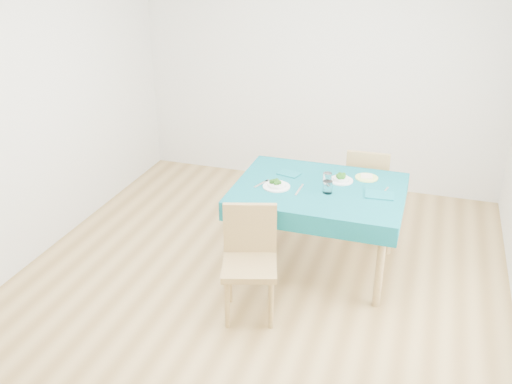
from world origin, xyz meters
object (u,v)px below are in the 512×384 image
(chair_near, at_px, (249,258))
(bowl_near, at_px, (276,183))
(bowl_far, at_px, (341,178))
(side_plate, at_px, (367,178))
(chair_far, at_px, (367,182))
(table, at_px, (317,228))

(chair_near, height_order, bowl_near, chair_near)
(chair_near, xyz_separation_m, bowl_far, (0.48, 0.99, 0.29))
(bowl_far, bearing_deg, side_plate, 32.88)
(chair_far, height_order, bowl_near, chair_far)
(bowl_near, bearing_deg, chair_near, -89.85)
(chair_near, xyz_separation_m, side_plate, (0.67, 1.11, 0.26))
(side_plate, bearing_deg, bowl_far, -147.12)
(table, height_order, chair_far, chair_far)
(chair_far, height_order, bowl_far, chair_far)
(table, distance_m, bowl_far, 0.47)
(chair_far, height_order, side_plate, chair_far)
(table, height_order, chair_near, chair_near)
(table, relative_size, chair_far, 1.40)
(bowl_far, bearing_deg, chair_near, -115.74)
(table, xyz_separation_m, bowl_far, (0.14, 0.17, 0.41))
(table, bearing_deg, side_plate, 41.28)
(table, distance_m, chair_far, 0.90)
(table, height_order, bowl_far, bowl_far)
(bowl_near, height_order, side_plate, bowl_near)
(chair_far, bearing_deg, chair_near, 66.97)
(bowl_near, relative_size, bowl_far, 1.09)
(chair_far, relative_size, bowl_near, 4.32)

